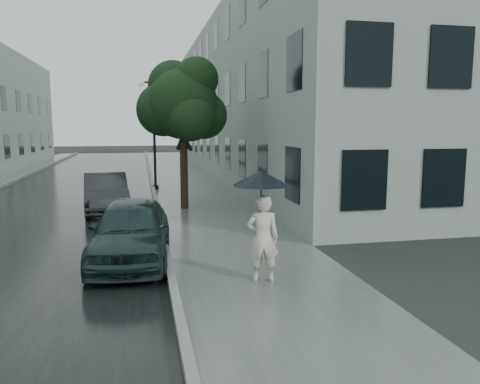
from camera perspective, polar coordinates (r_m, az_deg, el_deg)
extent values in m
plane|color=black|center=(9.75, 0.85, -9.39)|extent=(120.00, 120.00, 0.00)
cube|color=slate|center=(21.40, -5.63, 0.24)|extent=(3.50, 60.00, 0.01)
cube|color=slate|center=(21.27, -10.52, 0.28)|extent=(0.15, 60.00, 0.15)
cube|color=black|center=(21.48, -19.89, -0.19)|extent=(6.85, 60.00, 0.00)
cube|color=gray|center=(29.59, 2.93, 11.18)|extent=(7.00, 36.00, 9.00)
cube|color=black|center=(28.90, -3.89, 11.24)|extent=(0.08, 32.40, 7.20)
cube|color=black|center=(39.94, -24.19, 8.98)|extent=(0.08, 16.20, 6.40)
imported|color=beige|center=(8.81, 2.81, -5.67)|extent=(0.66, 0.49, 1.66)
cylinder|color=black|center=(8.70, 2.57, -1.92)|extent=(0.02, 0.02, 0.83)
cone|color=black|center=(8.62, 2.59, 1.70)|extent=(1.25, 1.25, 0.28)
cylinder|color=black|center=(8.60, 2.60, 2.76)|extent=(0.02, 0.02, 0.08)
cylinder|color=black|center=(8.78, 2.55, -4.76)|extent=(0.03, 0.03, 0.06)
cylinder|color=#332619|center=(16.60, -6.84, 2.64)|extent=(0.27, 0.27, 2.72)
sphere|color=#1A3A1B|center=(16.54, -6.98, 10.59)|extent=(2.43, 2.43, 2.43)
sphere|color=#1A3A1B|center=(16.89, -4.46, 9.30)|extent=(1.68, 1.68, 1.68)
sphere|color=#1A3A1B|center=(16.86, -9.34, 9.88)|extent=(1.87, 1.87, 1.87)
sphere|color=#1A3A1B|center=(15.89, -6.08, 9.00)|extent=(1.58, 1.58, 1.58)
sphere|color=#1A3A1B|center=(17.12, -8.14, 12.69)|extent=(1.78, 1.78, 1.78)
sphere|color=#1A3A1B|center=(16.46, -5.33, 13.56)|extent=(1.51, 1.51, 1.51)
cylinder|color=black|center=(21.75, -10.40, 6.65)|extent=(0.12, 0.12, 4.83)
cylinder|color=black|center=(21.93, -10.25, 0.59)|extent=(0.28, 0.28, 0.20)
cylinder|color=black|center=(21.75, -11.21, 13.00)|extent=(0.50, 0.22, 0.08)
sphere|color=silver|center=(21.66, -11.98, 12.87)|extent=(0.32, 0.32, 0.32)
imported|color=#18292A|center=(10.40, -13.13, -4.59)|extent=(1.89, 4.09, 1.36)
imported|color=black|center=(16.64, -16.06, -0.03)|extent=(1.78, 4.09, 1.31)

